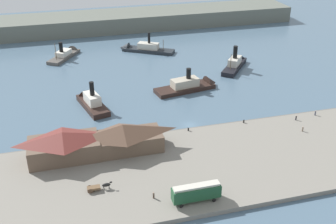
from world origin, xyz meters
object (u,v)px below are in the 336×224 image
(ferry_outer_harbor, at_px, (236,63))
(ferry_near_quay, at_px, (67,54))
(mooring_post_center_west, at_px, (188,129))
(mooring_post_center_east, at_px, (244,121))
(pedestrian_near_cart, at_px, (154,196))
(ferry_approaching_west, at_px, (91,101))
(ferry_departing_north, at_px, (141,48))
(ferry_moored_west, at_px, (193,85))
(ferry_shed_west_terminal, at_px, (64,145))
(pedestrian_walking_west, at_px, (296,118))
(ferry_shed_customs_shed, at_px, (123,137))
(pedestrian_at_waters_edge, at_px, (315,113))
(horse_cart, at_px, (98,187))
(street_tram, at_px, (196,192))
(pedestrian_standing_center, at_px, (303,129))

(ferry_outer_harbor, distance_m, ferry_near_quay, 72.69)
(mooring_post_center_west, xyz_separation_m, mooring_post_center_east, (17.55, 0.19, 0.00))
(pedestrian_near_cart, distance_m, ferry_approaching_west, 54.04)
(ferry_departing_north, xyz_separation_m, ferry_moored_west, (9.13, -45.64, 0.18))
(ferry_departing_north, bearing_deg, ferry_shed_west_terminal, -114.82)
(mooring_post_center_west, height_order, ferry_departing_north, ferry_departing_north)
(mooring_post_center_west, relative_size, ferry_departing_north, 0.04)
(pedestrian_walking_west, xyz_separation_m, mooring_post_center_west, (-33.59, 2.39, -0.27))
(ferry_shed_customs_shed, relative_size, ferry_near_quay, 1.05)
(pedestrian_at_waters_edge, bearing_deg, ferry_approaching_west, 157.49)
(pedestrian_near_cart, bearing_deg, pedestrian_walking_west, 26.03)
(horse_cart, bearing_deg, ferry_shed_west_terminal, 112.90)
(pedestrian_walking_west, distance_m, ferry_outer_harbor, 48.76)
(ferry_approaching_west, relative_size, ferry_outer_harbor, 0.99)
(street_tram, height_order, ferry_outer_harbor, ferry_outer_harbor)
(horse_cart, bearing_deg, pedestrian_standing_center, 11.05)
(pedestrian_standing_center, height_order, ferry_moored_west, ferry_moored_west)
(ferry_approaching_west, xyz_separation_m, ferry_near_quay, (-5.04, 51.47, -0.47))
(pedestrian_walking_west, height_order, pedestrian_standing_center, pedestrian_walking_west)
(street_tram, distance_m, mooring_post_center_west, 31.52)
(pedestrian_near_cart, height_order, pedestrian_standing_center, pedestrian_near_cart)
(pedestrian_standing_center, bearing_deg, pedestrian_walking_west, 75.11)
(ferry_near_quay, bearing_deg, pedestrian_at_waters_edge, -47.86)
(pedestrian_near_cart, height_order, ferry_near_quay, ferry_near_quay)
(ferry_shed_customs_shed, bearing_deg, pedestrian_near_cart, -82.13)
(ferry_shed_customs_shed, xyz_separation_m, ferry_moored_west, (31.18, 35.65, -3.65))
(mooring_post_center_east, xyz_separation_m, ferry_outer_harbor, (17.49, 46.15, 0.09))
(ferry_shed_west_terminal, relative_size, horse_cart, 3.11)
(horse_cart, xyz_separation_m, ferry_departing_north, (30.70, 96.90, -0.87))
(ferry_shed_west_terminal, bearing_deg, horse_cart, -67.10)
(ferry_shed_customs_shed, height_order, ferry_near_quay, ferry_shed_customs_shed)
(pedestrian_walking_west, bearing_deg, pedestrian_near_cart, -153.97)
(pedestrian_standing_center, relative_size, ferry_near_quay, 0.08)
(street_tram, bearing_deg, mooring_post_center_east, 50.22)
(ferry_near_quay, bearing_deg, ferry_moored_west, -48.54)
(pedestrian_near_cart, relative_size, ferry_moored_west, 0.07)
(ferry_shed_customs_shed, bearing_deg, ferry_shed_west_terminal, 178.75)
(ferry_shed_customs_shed, height_order, pedestrian_near_cart, ferry_shed_customs_shed)
(ferry_approaching_west, bearing_deg, horse_cart, -93.67)
(ferry_shed_customs_shed, distance_m, ferry_near_quay, 83.77)
(ferry_shed_customs_shed, distance_m, street_tram, 27.93)
(horse_cart, xyz_separation_m, ferry_outer_harbor, (63.51, 67.15, -0.38))
(pedestrian_near_cart, bearing_deg, ferry_departing_north, 79.54)
(ferry_departing_north, distance_m, ferry_outer_harbor, 44.30)
(ferry_departing_north, relative_size, ferry_outer_harbor, 1.24)
(pedestrian_walking_west, xyz_separation_m, pedestrian_standing_center, (-1.77, -6.64, -0.02))
(pedestrian_near_cart, relative_size, ferry_approaching_west, 0.08)
(ferry_shed_west_terminal, relative_size, pedestrian_near_cart, 11.10)
(ferry_shed_west_terminal, xyz_separation_m, ferry_moored_west, (46.56, 35.32, -3.58))
(mooring_post_center_east, relative_size, ferry_near_quay, 0.05)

